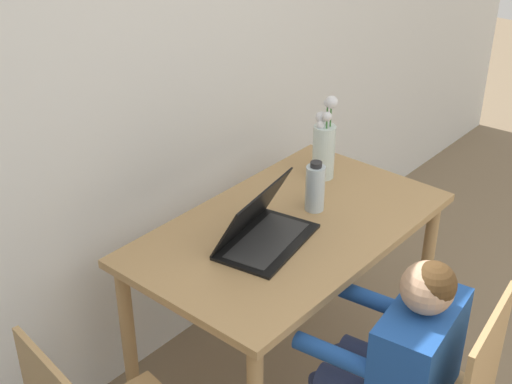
% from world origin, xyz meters
% --- Properties ---
extents(wall_back, '(6.40, 0.05, 2.50)m').
position_xyz_m(wall_back, '(0.00, 2.23, 1.25)').
color(wall_back, white).
rests_on(wall_back, ground_plane).
extents(dining_table, '(1.17, 0.68, 0.74)m').
position_xyz_m(dining_table, '(0.29, 1.67, 0.64)').
color(dining_table, tan).
rests_on(dining_table, ground_plane).
extents(person_seated, '(0.41, 0.46, 0.94)m').
position_xyz_m(person_seated, '(0.11, 1.10, 0.59)').
color(person_seated, '#1E4C9E').
rests_on(person_seated, ground_plane).
extents(laptop, '(0.40, 0.29, 0.21)m').
position_xyz_m(laptop, '(0.14, 1.68, 0.79)').
color(laptop, black).
rests_on(laptop, dining_table).
extents(flower_vase, '(0.09, 0.09, 0.34)m').
position_xyz_m(flower_vase, '(0.66, 1.80, 0.87)').
color(flower_vase, silver).
rests_on(flower_vase, dining_table).
extents(water_bottle, '(0.07, 0.07, 0.19)m').
position_xyz_m(water_bottle, '(0.43, 1.67, 0.83)').
color(water_bottle, silver).
rests_on(water_bottle, dining_table).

